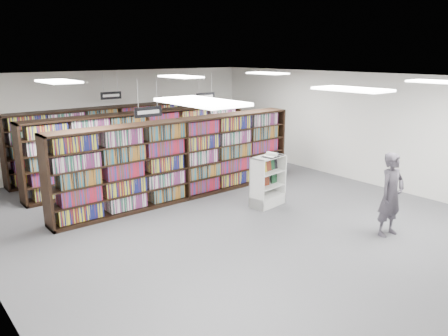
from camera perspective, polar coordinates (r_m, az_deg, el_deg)
floor at (r=10.16m, az=1.02°, el=-6.73°), size 12.00×12.00×0.00m
ceiling at (r=9.47m, az=1.11°, el=11.60°), size 10.00×12.00×0.10m
wall_back at (r=14.73m, az=-14.18°, el=6.03°), size 10.00×0.10×3.20m
wall_right at (r=13.40m, az=17.75°, el=4.95°), size 0.10×12.00×3.20m
bookshelf_row_near at (r=11.38m, az=-5.43°, el=1.12°), size 7.00×0.60×2.10m
bookshelf_row_mid at (r=13.06m, az=-10.30°, el=2.72°), size 7.00×0.60×2.10m
bookshelf_row_far at (r=14.55m, az=-13.54°, el=3.77°), size 7.00×0.60×2.10m
aisle_sign_left at (r=9.50m, az=-9.87°, el=7.35°), size 0.65×0.02×0.80m
aisle_sign_right at (r=12.80m, az=-2.43°, el=9.41°), size 0.65×0.02×0.80m
aisle_sign_center at (r=13.51m, az=-14.54°, el=9.24°), size 0.65×0.02×0.80m
troffer_front_left at (r=5.27m, az=-3.00°, el=8.61°), size 0.60×1.20×0.04m
troffer_front_center at (r=7.43m, az=16.36°, el=9.84°), size 0.60×1.20×0.04m
troffer_front_right at (r=10.03m, az=26.43°, el=10.04°), size 0.60×1.20×0.04m
troffer_back_left at (r=9.76m, az=-20.83°, el=10.52°), size 0.60×1.20×0.04m
troffer_back_center at (r=11.08m, az=-5.70°, el=11.78°), size 0.60×1.20×0.04m
troffer_back_right at (r=12.97m, az=5.70°, el=12.21°), size 0.60×1.20×0.04m
endcap_display at (r=11.00m, az=5.59°, el=-2.61°), size 0.96×0.57×1.28m
open_book at (r=10.75m, az=6.33°, el=1.70°), size 0.61×0.42×0.13m
shopper at (r=9.70m, az=20.99°, el=-3.26°), size 0.68×0.48×1.77m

